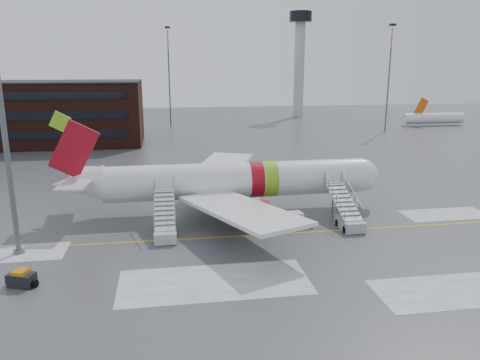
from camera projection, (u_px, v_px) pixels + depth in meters
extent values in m
plane|color=#494C4F|center=(266.00, 231.00, 44.96)|extent=(260.00, 260.00, 0.00)
cylinder|color=silver|center=(237.00, 180.00, 50.12)|extent=(28.00, 3.80, 3.80)
sphere|color=silver|center=(361.00, 175.00, 52.23)|extent=(3.80, 3.80, 3.80)
cube|color=black|center=(370.00, 171.00, 52.27)|extent=(1.09, 1.60, 0.97)
cone|color=silver|center=(78.00, 184.00, 47.59)|extent=(5.20, 3.72, 3.72)
cube|color=maroon|center=(74.00, 149.00, 46.71)|extent=(5.27, 0.30, 6.09)
cube|color=#80BA1D|center=(60.00, 122.00, 45.86)|extent=(2.16, 0.26, 2.16)
cube|color=silver|center=(84.00, 172.00, 49.95)|extent=(3.07, 4.85, 0.18)
cube|color=silver|center=(75.00, 184.00, 44.97)|extent=(3.07, 4.85, 0.18)
cube|color=silver|center=(219.00, 169.00, 58.26)|extent=(10.72, 15.97, 1.13)
cube|color=silver|center=(240.00, 210.00, 41.97)|extent=(10.72, 15.97, 1.13)
cylinder|color=silver|center=(235.00, 185.00, 55.65)|extent=(3.40, 2.10, 2.10)
cylinder|color=silver|center=(250.00, 212.00, 45.69)|extent=(3.40, 2.10, 2.10)
cylinder|color=#595B60|center=(342.00, 198.00, 52.56)|extent=(0.20, 0.20, 1.80)
cylinder|color=black|center=(342.00, 202.00, 52.67)|extent=(0.90, 0.56, 0.90)
cylinder|color=black|center=(230.00, 201.00, 53.09)|extent=(0.90, 0.56, 0.90)
cylinder|color=black|center=(236.00, 214.00, 48.49)|extent=(0.90, 0.56, 0.90)
cube|color=#A2A3A8|center=(350.00, 224.00, 45.35)|extent=(2.00, 3.20, 1.00)
cube|color=#A2A3A8|center=(343.00, 201.00, 46.96)|extent=(1.90, 5.87, 2.52)
cube|color=#A2A3A8|center=(332.00, 182.00, 49.83)|extent=(1.90, 1.40, 0.15)
cylinder|color=#595B60|center=(333.00, 198.00, 49.86)|extent=(0.16, 0.16, 3.40)
cylinder|color=black|center=(345.00, 230.00, 44.31)|extent=(0.25, 0.70, 0.70)
cylinder|color=black|center=(355.00, 222.00, 46.50)|extent=(0.25, 0.70, 0.70)
cube|color=#B4B6BB|center=(165.00, 234.00, 42.68)|extent=(2.00, 3.20, 1.00)
cube|color=#B4B6BB|center=(165.00, 209.00, 44.28)|extent=(1.90, 5.87, 2.52)
cube|color=#B4B6BB|center=(164.00, 188.00, 47.16)|extent=(1.90, 1.40, 0.15)
cylinder|color=#595B60|center=(165.00, 206.00, 47.19)|extent=(0.16, 0.16, 3.40)
cylinder|color=black|center=(155.00, 240.00, 41.63)|extent=(0.25, 0.70, 0.70)
cylinder|color=black|center=(175.00, 231.00, 43.82)|extent=(0.25, 0.70, 0.70)
cube|color=black|center=(300.00, 222.00, 46.17)|extent=(2.76, 1.74, 0.65)
cube|color=silver|center=(295.00, 216.00, 45.88)|extent=(1.46, 1.46, 0.83)
cube|color=black|center=(296.00, 213.00, 45.80)|extent=(1.27, 1.35, 0.14)
cylinder|color=black|center=(293.00, 226.00, 45.33)|extent=(0.37, 0.68, 0.65)
cylinder|color=black|center=(311.00, 224.00, 45.85)|extent=(0.37, 0.68, 0.65)
cylinder|color=black|center=(288.00, 222.00, 46.53)|extent=(0.37, 0.68, 0.65)
cylinder|color=black|center=(305.00, 220.00, 47.05)|extent=(0.37, 0.68, 0.65)
cube|color=black|center=(22.00, 279.00, 33.79)|extent=(2.11, 1.68, 0.92)
cube|color=#C96F0B|center=(21.00, 272.00, 33.65)|extent=(1.22, 1.27, 0.37)
cylinder|color=black|center=(11.00, 283.00, 33.73)|extent=(1.06, 0.84, 0.55)
cylinder|color=black|center=(33.00, 282.00, 33.95)|extent=(1.06, 0.84, 0.55)
cylinder|color=#595B60|center=(6.00, 146.00, 37.49)|extent=(0.44, 0.44, 18.53)
cylinder|color=#595B60|center=(19.00, 251.00, 39.72)|extent=(0.90, 0.90, 0.30)
cylinder|color=#B2B5BA|center=(299.00, 69.00, 137.09)|extent=(3.00, 3.00, 28.00)
cylinder|color=black|center=(301.00, 17.00, 133.55)|extent=(6.40, 6.40, 3.00)
cylinder|color=#595B60|center=(388.00, 90.00, 108.35)|extent=(0.36, 0.36, 19.20)
cylinder|color=#CC7272|center=(392.00, 38.00, 105.55)|extent=(0.32, 0.32, 4.32)
cube|color=black|center=(393.00, 25.00, 104.84)|extent=(1.20, 1.20, 0.50)
cylinder|color=#595B60|center=(170.00, 88.00, 116.15)|extent=(0.36, 0.36, 19.20)
cylinder|color=#CC7272|center=(168.00, 40.00, 113.34)|extent=(0.32, 0.32, 4.32)
cube|color=black|center=(167.00, 27.00, 112.64)|extent=(1.20, 1.20, 0.50)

